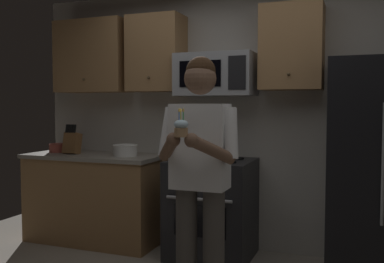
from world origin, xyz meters
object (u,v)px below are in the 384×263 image
at_px(bowl_large_white, 125,150).
at_px(person, 199,169).
at_px(knife_block, 72,143).
at_px(cupcake, 181,128).
at_px(microwave, 216,75).
at_px(bowl_small_colored, 58,148).
at_px(oven_range, 212,208).

height_order(bowl_large_white, person, person).
bearing_deg(knife_block, bowl_large_white, 1.30).
relative_size(knife_block, cupcake, 1.84).
height_order(microwave, bowl_large_white, microwave).
xyz_separation_m(knife_block, cupcake, (1.81, -1.38, 0.26)).
xyz_separation_m(bowl_large_white, bowl_small_colored, (-0.87, 0.07, -0.01)).
bearing_deg(person, microwave, 102.65).
height_order(microwave, person, microwave).
bearing_deg(bowl_large_white, knife_block, -178.70).
distance_m(oven_range, microwave, 1.26).
height_order(bowl_small_colored, cupcake, cupcake).
bearing_deg(cupcake, bowl_small_colored, 144.66).
distance_m(knife_block, person, 2.09).
xyz_separation_m(oven_range, person, (0.27, -1.08, 0.53)).
height_order(bowl_large_white, cupcake, cupcake).
relative_size(bowl_large_white, person, 0.14).
relative_size(bowl_large_white, bowl_small_colored, 1.24).
height_order(oven_range, bowl_small_colored, bowl_small_colored).
xyz_separation_m(oven_range, microwave, (0.00, 0.12, 1.26)).
distance_m(bowl_small_colored, person, 2.34).
relative_size(oven_range, bowl_small_colored, 4.62).
height_order(knife_block, cupcake, cupcake).
bearing_deg(cupcake, person, 90.00).
height_order(bowl_large_white, bowl_small_colored, bowl_large_white).
bearing_deg(bowl_small_colored, knife_block, -18.34).
bearing_deg(cupcake, oven_range, 100.81).
bearing_deg(bowl_large_white, bowl_small_colored, 175.70).
bearing_deg(bowl_small_colored, microwave, 2.23).
distance_m(microwave, bowl_large_white, 1.18).
bearing_deg(microwave, knife_block, -174.48).
distance_m(oven_range, knife_block, 1.65).
distance_m(oven_range, bowl_large_white, 1.05).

